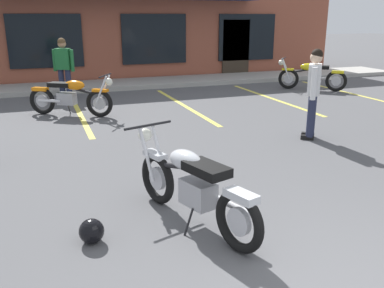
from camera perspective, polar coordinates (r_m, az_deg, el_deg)
name	(u,v)px	position (r m, az deg, el deg)	size (l,w,h in m)	color
ground_plane	(196,165)	(6.60, 0.53, -2.91)	(80.00, 80.00, 0.00)	#515154
sidewalk_kerb	(109,85)	(14.17, -11.12, 7.84)	(22.00, 1.80, 0.14)	#A8A59E
brick_storefront_building	(92,27)	(17.47, -13.41, 15.14)	(18.15, 6.03, 3.63)	brown
painted_stall_lines	(134,109)	(10.70, -7.90, 4.73)	(13.36, 4.80, 0.01)	#DBCC4C
motorcycle_foreground_classic	(192,185)	(4.65, 0.04, -5.55)	(0.98, 2.05, 0.98)	black
motorcycle_black_cruiser	(71,96)	(10.19, -16.07, 6.25)	(1.86, 1.36, 0.98)	black
motorcycle_blue_standard	(311,75)	(13.79, 15.85, 8.92)	(1.74, 1.55, 0.98)	black
person_in_black_shirt	(314,89)	(8.15, 16.12, 7.19)	(0.45, 0.54, 1.68)	black
person_in_shorts_foreground	(64,65)	(12.14, -16.95, 10.15)	(0.57, 0.40, 1.68)	black
helmet_on_pavement	(92,231)	(4.53, -13.43, -11.37)	(0.26, 0.26, 0.26)	black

